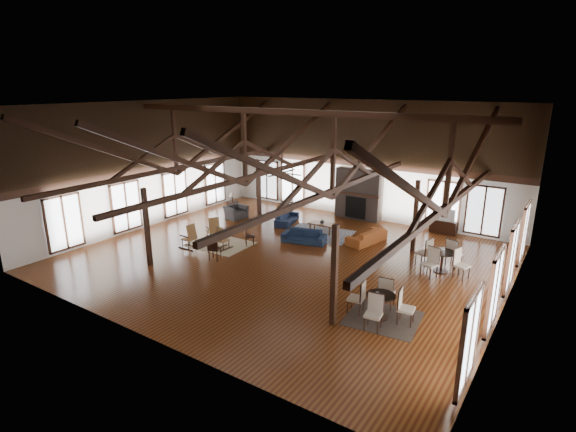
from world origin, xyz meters
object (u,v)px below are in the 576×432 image
Objects in this scene: coffee_table at (322,224)px; cafe_table_far at (442,258)px; cafe_table_near at (381,302)px; sofa_navy_left at (287,218)px; tv_console at (443,227)px; sofa_navy_front at (304,236)px; sofa_orange at (367,236)px; armchair at (236,212)px.

coffee_table is 0.58× the size of cafe_table_far.
coffee_table is at bearing 131.98° from cafe_table_near.
sofa_navy_left is 7.50m from tv_console.
sofa_navy_left reaches higher than coffee_table.
sofa_navy_front is 0.93× the size of sofa_orange.
sofa_orange is at bearing -3.85° from coffee_table.
cafe_table_far is at bearing -84.71° from armchair.
tv_console is at bearing 31.62° from coffee_table.
cafe_table_far is (5.95, -1.48, 0.13)m from coffee_table.
tv_console is at bearing 104.50° from cafe_table_far.
cafe_table_near reaches higher than sofa_navy_left.
cafe_table_near reaches higher than coffee_table.
armchair is 10.27m from tv_console.
sofa_orange is 1.01× the size of cafe_table_near.
sofa_navy_left is 1.52× the size of tv_console.
cafe_table_near is 0.95× the size of cafe_table_far.
armchair is at bearing 90.92° from sofa_navy_left.
tv_console reaches higher than sofa_navy_left.
cafe_table_near reaches higher than sofa_orange.
sofa_navy_left is at bearing 124.92° from sofa_navy_front.
cafe_table_near is at bearing -97.01° from cafe_table_far.
cafe_table_far is 1.79× the size of tv_console.
sofa_orange is (2.30, 1.54, 0.02)m from sofa_navy_front.
sofa_navy_front is at bearing -44.18° from sofa_orange.
cafe_table_near is (3.09, -5.92, 0.22)m from sofa_orange.
armchair is at bearing -74.96° from sofa_orange.
sofa_orange is at bearing 117.55° from cafe_table_near.
sofa_orange is (4.49, -0.38, 0.03)m from sofa_navy_left.
cafe_table_far is at bearing -117.18° from sofa_navy_left.
tv_console is at bearing 94.02° from cafe_table_near.
sofa_navy_left is 0.89× the size of sofa_orange.
sofa_navy_front is 0.90× the size of cafe_table_far.
sofa_orange is at bearing -127.09° from tv_console.
sofa_navy_front is 6.95m from cafe_table_near.
coffee_table is 4.89m from armchair.
cafe_table_far is at bearing -75.50° from tv_console.
sofa_navy_left is at bearing -157.62° from tv_console.
cafe_table_near is (7.58, -6.30, 0.26)m from sofa_navy_left.
sofa_orange is 7.18m from armchair.
sofa_orange is 1.65× the size of coffee_table.
sofa_orange is at bearing -109.64° from sofa_navy_left.
coffee_table is at bearing -146.35° from tv_console.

